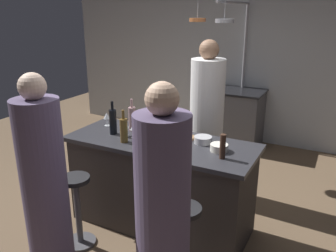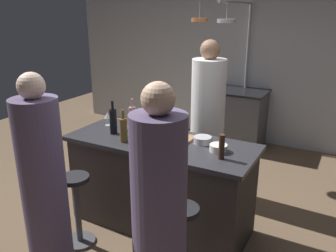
{
  "view_description": "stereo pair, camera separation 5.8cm",
  "coord_description": "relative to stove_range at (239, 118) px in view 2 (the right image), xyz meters",
  "views": [
    {
      "loc": [
        1.47,
        -2.67,
        2.07
      ],
      "look_at": [
        0.0,
        0.15,
        1.0
      ],
      "focal_mm": 37.38,
      "sensor_mm": 36.0,
      "label": 1
    },
    {
      "loc": [
        1.52,
        -2.64,
        2.07
      ],
      "look_at": [
        0.0,
        0.15,
        1.0
      ],
      "focal_mm": 37.38,
      "sensor_mm": 36.0,
      "label": 2
    }
  ],
  "objects": [
    {
      "name": "ground_plane",
      "position": [
        0.0,
        -2.45,
        -0.45
      ],
      "size": [
        9.0,
        9.0,
        0.0
      ],
      "primitive_type": "plane",
      "color": "brown"
    },
    {
      "name": "back_wall",
      "position": [
        0.0,
        0.4,
        0.85
      ],
      "size": [
        6.4,
        0.16,
        2.6
      ],
      "primitive_type": "cube",
      "color": "#B2B7BC",
      "rests_on": "ground_plane"
    },
    {
      "name": "kitchen_island",
      "position": [
        0.0,
        -2.45,
        0.01
      ],
      "size": [
        1.8,
        0.72,
        0.9
      ],
      "color": "#332D2B",
      "rests_on": "ground_plane"
    },
    {
      "name": "stove_range",
      "position": [
        0.0,
        0.0,
        0.0
      ],
      "size": [
        0.8,
        0.64,
        0.89
      ],
      "color": "#47474C",
      "rests_on": "ground_plane"
    },
    {
      "name": "chef",
      "position": [
        0.13,
        -1.62,
        0.37
      ],
      "size": [
        0.37,
        0.37,
        1.77
      ],
      "color": "white",
      "rests_on": "ground_plane"
    },
    {
      "name": "bar_stool_left",
      "position": [
        -0.51,
        -3.07,
        -0.07
      ],
      "size": [
        0.28,
        0.28,
        0.68
      ],
      "color": "#4C4C51",
      "rests_on": "ground_plane"
    },
    {
      "name": "guest_left",
      "position": [
        -0.49,
        -3.43,
        0.32
      ],
      "size": [
        0.35,
        0.35,
        1.65
      ],
      "color": "#594C6B",
      "rests_on": "ground_plane"
    },
    {
      "name": "bar_stool_right",
      "position": [
        0.54,
        -3.07,
        -0.07
      ],
      "size": [
        0.28,
        0.28,
        0.68
      ],
      "color": "#4C4C51",
      "rests_on": "ground_plane"
    },
    {
      "name": "guest_right",
      "position": [
        0.55,
        -3.42,
        0.33
      ],
      "size": [
        0.36,
        0.36,
        1.68
      ],
      "color": "#594C6B",
      "rests_on": "ground_plane"
    },
    {
      "name": "overhead_pot_rack",
      "position": [
        -0.05,
        -0.36,
        1.17
      ],
      "size": [
        0.57,
        1.36,
        2.17
      ],
      "color": "gray",
      "rests_on": "ground_plane"
    },
    {
      "name": "cutting_board",
      "position": [
        0.1,
        -2.32,
        0.46
      ],
      "size": [
        0.32,
        0.22,
        0.02
      ],
      "primitive_type": "cube",
      "color": "#997047",
      "rests_on": "kitchen_island"
    },
    {
      "name": "pepper_mill",
      "position": [
        0.65,
        -2.57,
        0.56
      ],
      "size": [
        0.05,
        0.05,
        0.21
      ],
      "primitive_type": "cylinder",
      "color": "#382319",
      "rests_on": "kitchen_island"
    },
    {
      "name": "wine_bottle_dark",
      "position": [
        -0.5,
        -2.5,
        0.58
      ],
      "size": [
        0.07,
        0.07,
        0.33
      ],
      "color": "black",
      "rests_on": "kitchen_island"
    },
    {
      "name": "wine_bottle_red",
      "position": [
        -0.1,
        -2.69,
        0.57
      ],
      "size": [
        0.07,
        0.07,
        0.3
      ],
      "color": "#143319",
      "rests_on": "kitchen_island"
    },
    {
      "name": "wine_bottle_amber",
      "position": [
        -0.28,
        -2.63,
        0.57
      ],
      "size": [
        0.07,
        0.07,
        0.31
      ],
      "color": "brown",
      "rests_on": "kitchen_island"
    },
    {
      "name": "wine_bottle_rose",
      "position": [
        -0.39,
        -2.33,
        0.58
      ],
      "size": [
        0.07,
        0.07,
        0.33
      ],
      "color": "#B78C8E",
      "rests_on": "kitchen_island"
    },
    {
      "name": "wine_glass_near_left_guest",
      "position": [
        -0.36,
        -2.49,
        0.56
      ],
      "size": [
        0.07,
        0.07,
        0.15
      ],
      "color": "silver",
      "rests_on": "kitchen_island"
    },
    {
      "name": "wine_glass_near_right_guest",
      "position": [
        -0.26,
        -2.5,
        0.56
      ],
      "size": [
        0.07,
        0.07,
        0.15
      ],
      "color": "silver",
      "rests_on": "kitchen_island"
    },
    {
      "name": "wine_glass_by_chef",
      "position": [
        -0.71,
        -2.33,
        0.56
      ],
      "size": [
        0.07,
        0.07,
        0.15
      ],
      "color": "silver",
      "rests_on": "kitchen_island"
    },
    {
      "name": "mixing_bowl_ceramic",
      "position": [
        0.57,
        -2.43,
        0.48
      ],
      "size": [
        0.15,
        0.15,
        0.06
      ],
      "primitive_type": "cylinder",
      "color": "silver",
      "rests_on": "kitchen_island"
    },
    {
      "name": "mixing_bowl_wooden",
      "position": [
        -0.2,
        -2.28,
        0.48
      ],
      "size": [
        0.17,
        0.17,
        0.06
      ],
      "primitive_type": "cylinder",
      "color": "brown",
      "rests_on": "kitchen_island"
    },
    {
      "name": "mixing_bowl_steel",
      "position": [
        0.37,
        -2.32,
        0.49
      ],
      "size": [
        0.16,
        0.16,
        0.06
      ],
      "primitive_type": "cylinder",
      "color": "#B7B7BC",
      "rests_on": "kitchen_island"
    }
  ]
}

